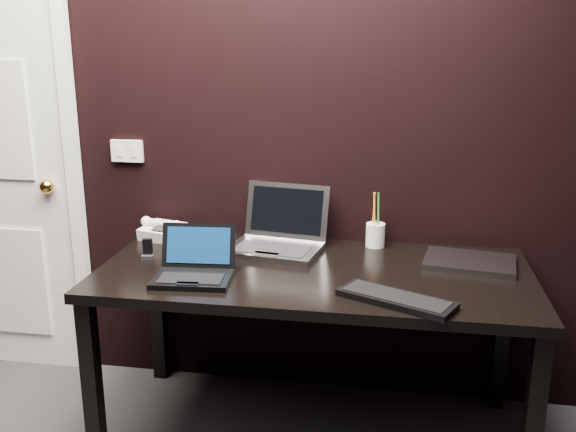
% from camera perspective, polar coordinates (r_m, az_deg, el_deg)
% --- Properties ---
extents(wall_back, '(4.00, 0.00, 4.00)m').
position_cam_1_polar(wall_back, '(2.85, -2.59, 9.06)').
color(wall_back, black).
rests_on(wall_back, ground).
extents(wall_switch, '(0.15, 0.02, 0.10)m').
position_cam_1_polar(wall_switch, '(3.05, -14.11, 5.63)').
color(wall_switch, silver).
rests_on(wall_switch, wall_back).
extents(desk, '(1.70, 0.80, 0.74)m').
position_cam_1_polar(desk, '(2.57, 2.30, -6.38)').
color(desk, black).
rests_on(desk, ground).
extents(netbook, '(0.31, 0.28, 0.19)m').
position_cam_1_polar(netbook, '(2.46, -8.34, -4.67)').
color(netbook, black).
rests_on(netbook, desk).
extents(silver_laptop, '(0.43, 0.39, 0.26)m').
position_cam_1_polar(silver_laptop, '(2.76, -0.90, -2.01)').
color(silver_laptop, '#A4A5A9').
rests_on(silver_laptop, desk).
extents(ext_keyboard, '(0.43, 0.30, 0.03)m').
position_cam_1_polar(ext_keyboard, '(2.26, 9.59, -7.28)').
color(ext_keyboard, black).
rests_on(ext_keyboard, desk).
extents(closed_laptop, '(0.39, 0.30, 0.02)m').
position_cam_1_polar(closed_laptop, '(2.69, 15.84, -3.95)').
color(closed_laptop, '#98989D').
rests_on(closed_laptop, desk).
extents(desk_phone, '(0.22, 0.20, 0.10)m').
position_cam_1_polar(desk_phone, '(2.97, -11.10, -1.26)').
color(desk_phone, silver).
rests_on(desk_phone, desk).
extents(mobile_phone, '(0.05, 0.05, 0.08)m').
position_cam_1_polar(mobile_phone, '(2.72, -12.36, -3.08)').
color(mobile_phone, black).
rests_on(mobile_phone, desk).
extents(pen_cup, '(0.10, 0.10, 0.24)m').
position_cam_1_polar(pen_cup, '(2.82, 7.77, -1.59)').
color(pen_cup, silver).
rests_on(pen_cup, desk).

